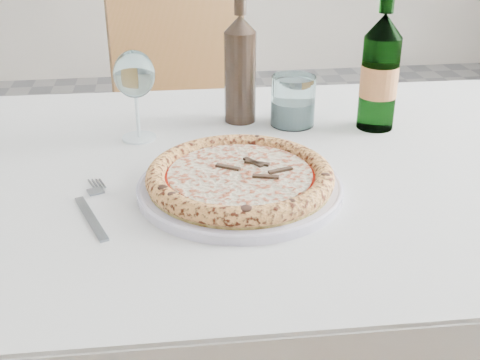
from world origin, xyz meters
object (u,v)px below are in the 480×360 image
(plate, at_px, (240,186))
(tumbler, at_px, (293,104))
(dining_table, at_px, (232,210))
(wine_glass, at_px, (134,77))
(beer_bottle, at_px, (380,72))
(wine_bottle, at_px, (240,68))
(chair_far, at_px, (191,129))
(pizza, at_px, (240,176))

(plate, relative_size, tumbler, 3.27)
(dining_table, distance_m, wine_glass, 0.30)
(beer_bottle, xyz_separation_m, wine_bottle, (-0.26, 0.07, -0.00))
(dining_table, xyz_separation_m, beer_bottle, (0.30, 0.14, 0.20))
(chair_far, xyz_separation_m, tumbler, (0.17, -0.58, 0.27))
(pizza, bearing_deg, wine_bottle, 82.11)
(chair_far, height_order, beer_bottle, beer_bottle)
(plate, bearing_deg, beer_bottle, 38.67)
(tumbler, distance_m, beer_bottle, 0.18)
(dining_table, bearing_deg, plate, -90.00)
(chair_far, bearing_deg, dining_table, -87.76)
(chair_far, relative_size, wine_glass, 5.55)
(plate, xyz_separation_m, wine_glass, (-0.16, 0.24, 0.11))
(dining_table, distance_m, wine_bottle, 0.29)
(tumbler, relative_size, wine_bottle, 0.38)
(chair_far, bearing_deg, wine_bottle, -82.34)
(pizza, distance_m, tumbler, 0.31)
(dining_table, bearing_deg, wine_glass, 137.85)
(chair_far, xyz_separation_m, pizza, (0.03, -0.86, 0.25))
(chair_far, xyz_separation_m, beer_bottle, (0.33, -0.62, 0.33))
(dining_table, distance_m, pizza, 0.15)
(wine_glass, xyz_separation_m, wine_bottle, (0.20, 0.07, -0.01))
(beer_bottle, bearing_deg, chair_far, 118.15)
(dining_table, relative_size, chair_far, 1.60)
(wine_bottle, bearing_deg, chair_far, 97.66)
(tumbler, bearing_deg, plate, -117.24)
(plate, bearing_deg, wine_bottle, 82.12)
(dining_table, xyz_separation_m, plate, (0.00, -0.10, 0.10))
(wine_glass, distance_m, wine_bottle, 0.21)
(wine_glass, bearing_deg, beer_bottle, -0.31)
(pizza, relative_size, beer_bottle, 1.05)
(plate, bearing_deg, tumbler, 62.76)
(pizza, bearing_deg, wine_glass, 123.04)
(plate, distance_m, wine_glass, 0.31)
(plate, height_order, wine_bottle, wine_bottle)
(dining_table, bearing_deg, tumbler, 51.25)
(beer_bottle, distance_m, wine_bottle, 0.27)
(dining_table, distance_m, chair_far, 0.77)
(pizza, height_order, wine_bottle, wine_bottle)
(tumbler, bearing_deg, wine_glass, -173.26)
(dining_table, xyz_separation_m, chair_far, (-0.03, 0.76, -0.14))
(dining_table, xyz_separation_m, wine_glass, (-0.16, 0.14, 0.21))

